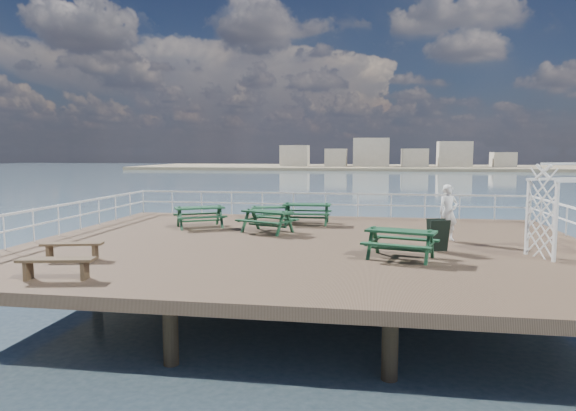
# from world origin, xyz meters

# --- Properties ---
(ground) EXTENTS (18.00, 14.00, 0.30)m
(ground) POSITION_xyz_m (0.00, 0.00, -0.15)
(ground) COLOR brown
(ground) RESTS_ON ground
(sea_backdrop) EXTENTS (300.00, 300.00, 9.20)m
(sea_backdrop) POSITION_xyz_m (12.54, 134.07, -0.51)
(sea_backdrop) COLOR #466276
(sea_backdrop) RESTS_ON ground
(railing) EXTENTS (17.77, 13.76, 1.10)m
(railing) POSITION_xyz_m (-0.07, 2.57, 0.87)
(railing) COLOR silver
(railing) RESTS_ON ground
(picnic_table_a) EXTENTS (2.37, 2.23, 0.91)m
(picnic_table_a) POSITION_xyz_m (-4.55, 2.63, 0.58)
(picnic_table_a) COLOR #163D23
(picnic_table_a) RESTS_ON ground
(picnic_table_b) EXTENTS (1.86, 1.64, 0.77)m
(picnic_table_b) POSITION_xyz_m (-2.07, 4.37, 0.49)
(picnic_table_b) COLOR #163D23
(picnic_table_b) RESTS_ON ground
(picnic_table_c) EXTENTS (1.95, 1.58, 0.94)m
(picnic_table_c) POSITION_xyz_m (-0.53, 4.26, 0.60)
(picnic_table_c) COLOR #163D23
(picnic_table_c) RESTS_ON ground
(picnic_table_d) EXTENTS (2.30, 2.12, 0.90)m
(picnic_table_d) POSITION_xyz_m (-1.69, 1.81, 0.58)
(picnic_table_d) COLOR #163D23
(picnic_table_d) RESTS_ON ground
(picnic_table_e) EXTENTS (2.22, 1.97, 0.91)m
(picnic_table_e) POSITION_xyz_m (2.87, -2.16, 0.58)
(picnic_table_e) COLOR #163D23
(picnic_table_e) RESTS_ON ground
(flat_bench_near) EXTENTS (1.77, 0.73, 0.50)m
(flat_bench_near) POSITION_xyz_m (-5.12, -5.80, 0.37)
(flat_bench_near) COLOR brown
(flat_bench_near) RESTS_ON ground
(flat_bench_far) EXTENTS (1.67, 0.75, 0.47)m
(flat_bench_far) POSITION_xyz_m (-6.02, -3.71, 0.35)
(flat_bench_far) COLOR brown
(flat_bench_far) RESTS_ON ground
(trellis_arbor) EXTENTS (2.41, 1.90, 2.65)m
(trellis_arbor) POSITION_xyz_m (7.60, -1.04, 1.18)
(trellis_arbor) COLOR silver
(trellis_arbor) RESTS_ON ground
(sandwich_board) EXTENTS (0.68, 0.57, 0.97)m
(sandwich_board) POSITION_xyz_m (4.03, -0.87, 0.47)
(sandwich_board) COLOR black
(sandwich_board) RESTS_ON ground
(person) EXTENTS (0.80, 0.67, 1.87)m
(person) POSITION_xyz_m (4.58, 1.07, 0.94)
(person) COLOR white
(person) RESTS_ON ground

